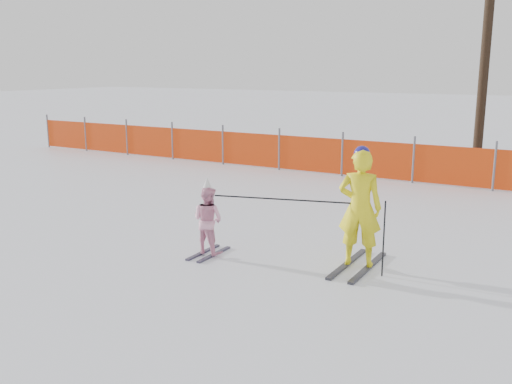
% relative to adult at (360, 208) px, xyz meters
% --- Properties ---
extents(ground, '(120.00, 120.00, 0.00)m').
position_rel_adult_xyz_m(ground, '(-1.78, -0.55, -0.94)').
color(ground, white).
rests_on(ground, ground).
extents(adult, '(0.73, 1.54, 1.89)m').
position_rel_adult_xyz_m(adult, '(0.00, 0.00, 0.00)').
color(adult, black).
rests_on(adult, ground).
extents(child, '(0.56, 0.90, 1.30)m').
position_rel_adult_xyz_m(child, '(-2.34, -0.65, -0.35)').
color(child, black).
rests_on(child, ground).
extents(ski_poles, '(2.69, 0.60, 1.14)m').
position_rel_adult_xyz_m(ski_poles, '(-0.61, -0.28, -0.09)').
color(ski_poles, black).
rests_on(ski_poles, ground).
extents(safety_fence, '(16.68, 0.06, 1.25)m').
position_rel_adult_xyz_m(safety_fence, '(-6.69, 6.94, -0.38)').
color(safety_fence, '#595960').
rests_on(safety_fence, ground).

